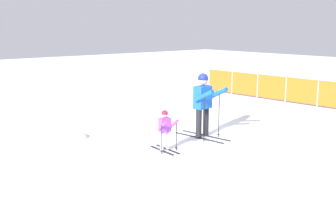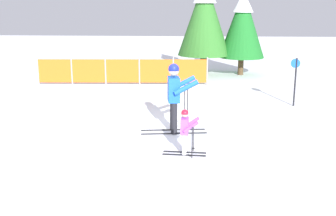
% 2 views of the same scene
% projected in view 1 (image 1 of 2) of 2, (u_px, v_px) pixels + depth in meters
% --- Properties ---
extents(ground_plane, '(60.00, 60.00, 0.00)m').
position_uv_depth(ground_plane, '(204.00, 134.00, 11.60)').
color(ground_plane, white).
extents(skier_adult, '(1.66, 0.79, 1.72)m').
position_uv_depth(skier_adult, '(204.00, 99.00, 11.12)').
color(skier_adult, black).
rests_on(skier_adult, ground_plane).
extents(skier_child, '(0.93, 0.50, 0.99)m').
position_uv_depth(skier_child, '(165.00, 127.00, 10.01)').
color(skier_child, black).
rests_on(skier_child, ground_plane).
extents(safety_fence, '(6.66, 0.40, 1.08)m').
position_uv_depth(safety_fence, '(271.00, 87.00, 16.78)').
color(safety_fence, gray).
rests_on(safety_fence, ground_plane).
extents(snow_mound, '(0.73, 0.62, 0.29)m').
position_uv_depth(snow_mound, '(76.00, 137.00, 11.29)').
color(snow_mound, white).
rests_on(snow_mound, ground_plane).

